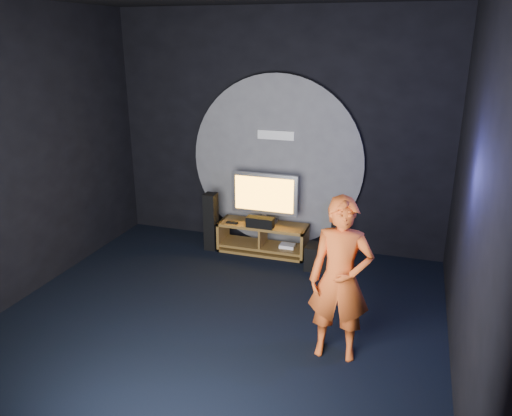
{
  "coord_description": "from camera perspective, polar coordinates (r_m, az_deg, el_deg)",
  "views": [
    {
      "loc": [
        1.95,
        -4.56,
        3.09
      ],
      "look_at": [
        0.13,
        1.05,
        1.05
      ],
      "focal_mm": 35.0,
      "sensor_mm": 36.0,
      "label": 1
    }
  ],
  "objects": [
    {
      "name": "media_console",
      "position": [
        7.49,
        0.85,
        -3.65
      ],
      "size": [
        1.32,
        0.45,
        0.45
      ],
      "color": "olive",
      "rests_on": "ground"
    },
    {
      "name": "remote",
      "position": [
        7.43,
        -2.76,
        -1.67
      ],
      "size": [
        0.18,
        0.05,
        0.02
      ],
      "primitive_type": "cube",
      "color": "black",
      "rests_on": "media_console"
    },
    {
      "name": "left_wall",
      "position": [
        6.51,
        -25.86,
        5.3
      ],
      "size": [
        0.04,
        5.0,
        3.5
      ],
      "primitive_type": "cube",
      "color": "black",
      "rests_on": "ground"
    },
    {
      "name": "tower_speaker_right",
      "position": [
        7.33,
        9.37,
        -2.39
      ],
      "size": [
        0.18,
        0.2,
        0.88
      ],
      "primitive_type": "cube",
      "color": "black",
      "rests_on": "ground"
    },
    {
      "name": "back_wall",
      "position": [
        7.44,
        2.52,
        8.69
      ],
      "size": [
        5.0,
        0.04,
        3.5
      ],
      "primitive_type": "cube",
      "color": "black",
      "rests_on": "ground"
    },
    {
      "name": "floor",
      "position": [
        5.84,
        -4.53,
        -12.92
      ],
      "size": [
        5.0,
        5.0,
        0.0
      ],
      "primitive_type": "plane",
      "color": "black",
      "rests_on": "ground"
    },
    {
      "name": "front_wall",
      "position": [
        3.14,
        -23.17,
        -7.83
      ],
      "size": [
        5.0,
        0.04,
        3.5
      ],
      "primitive_type": "cube",
      "color": "black",
      "rests_on": "ground"
    },
    {
      "name": "right_wall",
      "position": [
        4.78,
        23.8,
        1.16
      ],
      "size": [
        0.04,
        5.0,
        3.5
      ],
      "primitive_type": "cube",
      "color": "black",
      "rests_on": "ground"
    },
    {
      "name": "wall_disc_panel",
      "position": [
        7.48,
        2.36,
        5.24
      ],
      "size": [
        2.6,
        0.11,
        2.6
      ],
      "color": "#515156",
      "rests_on": "ground"
    },
    {
      "name": "subwoofer",
      "position": [
        7.02,
        7.03,
        -5.59
      ],
      "size": [
        0.32,
        0.32,
        0.35
      ],
      "primitive_type": "cube",
      "color": "black",
      "rests_on": "ground"
    },
    {
      "name": "tower_speaker_left",
      "position": [
        7.54,
        -5.15,
        -1.56
      ],
      "size": [
        0.18,
        0.2,
        0.88
      ],
      "primitive_type": "cube",
      "color": "black",
      "rests_on": "ground"
    },
    {
      "name": "tv",
      "position": [
        7.32,
        0.97,
        1.37
      ],
      "size": [
        0.99,
        0.22,
        0.75
      ],
      "color": "#AFB0B7",
      "rests_on": "media_console"
    },
    {
      "name": "center_speaker",
      "position": [
        7.25,
        0.48,
        -1.64
      ],
      "size": [
        0.4,
        0.15,
        0.15
      ],
      "primitive_type": "cube",
      "color": "black",
      "rests_on": "media_console"
    },
    {
      "name": "player",
      "position": [
        4.97,
        9.6,
        -8.11
      ],
      "size": [
        0.64,
        0.45,
        1.68
      ],
      "primitive_type": "imported",
      "rotation": [
        0.0,
        0.0,
        0.07
      ],
      "color": "#CA4D1B",
      "rests_on": "ground"
    }
  ]
}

